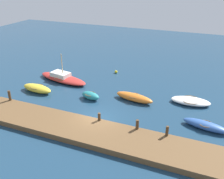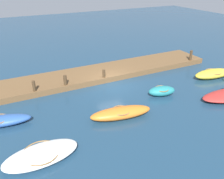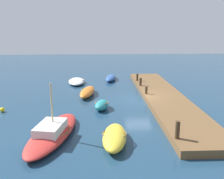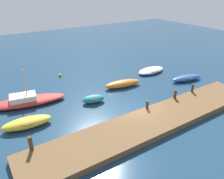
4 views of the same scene
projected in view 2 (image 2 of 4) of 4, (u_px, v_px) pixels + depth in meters
ground_plane at (113, 85)px, 21.11m from camera, size 84.00×84.00×0.00m
dock_platform at (102, 73)px, 22.92m from camera, size 22.63×3.76×0.51m
dinghy_teal at (162, 91)px, 19.09m from camera, size 2.42×1.58×0.78m
motorboat_white at (41, 155)px, 12.55m from camera, size 4.15×2.17×0.58m
rowboat_orange at (121, 113)px, 16.12m from camera, size 4.45×1.94×0.78m
rowboat_yellow at (213, 74)px, 22.30m from camera, size 4.08×1.84×0.81m
mooring_post_west at (191, 55)px, 25.18m from camera, size 0.27×0.27×1.08m
mooring_post_mid_west at (104, 73)px, 21.13m from camera, size 0.25×0.25×0.74m
mooring_post_mid_east at (65, 80)px, 19.67m from camera, size 0.27×0.27×0.86m
mooring_post_east at (34, 86)px, 18.64m from camera, size 0.25×0.25×0.87m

